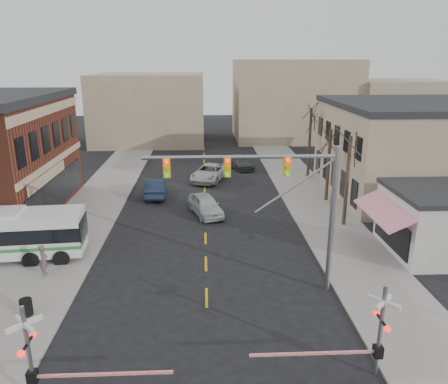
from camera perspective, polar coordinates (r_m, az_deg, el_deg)
The scene contains 17 objects.
ground at distance 22.15m, azimuth -2.25°, elevation -16.30°, with size 160.00×160.00×0.00m, color black.
sidewalk_west at distance 41.45m, azimuth -15.78°, elevation -0.59°, with size 5.00×60.00×0.12m, color gray.
sidewalk_east at distance 41.47m, azimuth 10.71°, elevation -0.22°, with size 5.00×60.00×0.12m, color gray.
tan_building at distance 45.06m, azimuth 26.74°, elevation 5.13°, with size 20.30×15.30×8.50m.
tree_east_a at distance 33.42m, azimuth 15.78°, elevation 1.36°, with size 0.28×0.28×6.75m.
tree_east_b at distance 39.10m, azimuth 13.48°, elevation 3.43°, with size 0.28×0.28×6.30m.
tree_east_c at distance 46.62m, azimuth 11.10°, elevation 6.30°, with size 0.28×0.28×7.20m.
traffic_signal_mast at distance 22.40m, azimuth 7.54°, elevation 0.19°, with size 9.85×0.30×8.00m.
rr_crossing_west at distance 17.93m, azimuth -22.73°, elevation -19.15°, with size 5.60×1.36×4.00m.
rr_crossing_east at distance 18.68m, azimuth 18.46°, elevation -17.04°, with size 5.60×1.36×4.00m.
trash_bin at distance 24.07m, azimuth -24.42°, elevation -13.53°, with size 0.60×0.60×0.84m, color black.
car_a at distance 35.34m, azimuth -2.42°, elevation -1.70°, with size 1.92×4.77×1.63m, color #B2B3B7.
car_b at distance 40.55m, azimuth -8.96°, elevation 0.60°, with size 1.75×5.01×1.65m, color #162237.
car_c at distance 45.32m, azimuth -1.91°, elevation 2.55°, with size 2.71×5.88×1.63m, color silver.
car_d at distance 50.55m, azimuth 2.02°, elevation 3.98°, with size 2.07×5.09×1.48m, color #444449.
pedestrian_near at distance 27.42m, azimuth -22.49°, elevation -8.22°, with size 0.69×0.45×1.90m, color #63514F.
pedestrian_far at distance 30.67m, azimuth -24.40°, elevation -6.07°, with size 0.78×0.61×1.61m, color #323E58.
Camera 1 is at (-0.04, -18.50, 12.18)m, focal length 35.00 mm.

